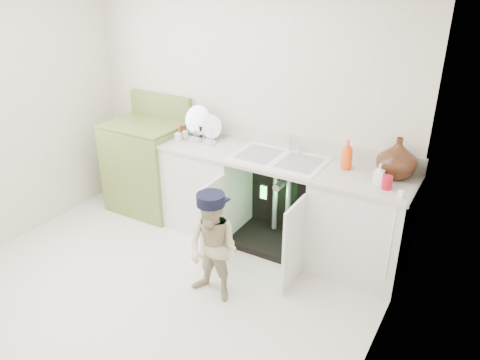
% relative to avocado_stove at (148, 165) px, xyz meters
% --- Properties ---
extents(ground, '(3.50, 3.50, 0.00)m').
position_rel_avocado_stove_xyz_m(ground, '(1.01, -1.18, -0.51)').
color(ground, beige).
rests_on(ground, ground).
extents(room_shell, '(6.00, 5.50, 1.26)m').
position_rel_avocado_stove_xyz_m(room_shell, '(1.01, -1.18, 0.74)').
color(room_shell, silver).
rests_on(room_shell, ground).
extents(counter_run, '(2.44, 1.02, 1.24)m').
position_rel_avocado_stove_xyz_m(counter_run, '(1.59, 0.03, -0.03)').
color(counter_run, silver).
rests_on(counter_run, ground).
extents(avocado_stove, '(0.80, 0.65, 1.24)m').
position_rel_avocado_stove_xyz_m(avocado_stove, '(0.00, 0.00, 0.00)').
color(avocado_stove, olive).
rests_on(avocado_stove, ground).
extents(repair_worker, '(0.46, 0.82, 0.93)m').
position_rel_avocado_stove_xyz_m(repair_worker, '(1.47, -0.95, -0.04)').
color(repair_worker, beige).
rests_on(repair_worker, ground).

